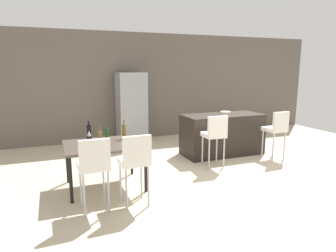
% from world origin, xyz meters
% --- Properties ---
extents(ground_plane, '(10.00, 10.00, 0.00)m').
position_xyz_m(ground_plane, '(0.00, 0.00, 0.00)').
color(ground_plane, beige).
extents(back_wall, '(10.00, 0.12, 2.90)m').
position_xyz_m(back_wall, '(0.00, 3.12, 1.45)').
color(back_wall, '#665B51').
rests_on(back_wall, ground_plane).
extents(kitchen_island, '(1.81, 0.79, 0.92)m').
position_xyz_m(kitchen_island, '(0.62, 0.80, 0.46)').
color(kitchen_island, black).
rests_on(kitchen_island, ground_plane).
extents(bar_chair_left, '(0.43, 0.43, 1.05)m').
position_xyz_m(bar_chair_left, '(-0.03, 0.02, 0.70)').
color(bar_chair_left, white).
rests_on(bar_chair_left, ground_plane).
extents(bar_chair_middle, '(0.42, 0.42, 1.05)m').
position_xyz_m(bar_chair_middle, '(1.48, 0.02, 0.70)').
color(bar_chair_middle, white).
rests_on(bar_chair_middle, ground_plane).
extents(dining_table, '(1.25, 1.00, 0.74)m').
position_xyz_m(dining_table, '(-2.22, -0.20, 0.67)').
color(dining_table, '#4C4238').
rests_on(dining_table, ground_plane).
extents(dining_chair_near, '(0.41, 0.41, 1.05)m').
position_xyz_m(dining_chair_near, '(-2.50, -1.06, 0.70)').
color(dining_chair_near, white).
rests_on(dining_chair_near, ground_plane).
extents(dining_chair_far, '(0.41, 0.41, 1.05)m').
position_xyz_m(dining_chair_far, '(-1.94, -1.06, 0.70)').
color(dining_chair_far, white).
rests_on(dining_chair_far, ground_plane).
extents(wine_bottle_end, '(0.07, 0.07, 0.33)m').
position_xyz_m(wine_bottle_end, '(-1.84, 0.01, 0.87)').
color(wine_bottle_end, brown).
rests_on(wine_bottle_end, dining_table).
extents(wine_bottle_middle, '(0.07, 0.07, 0.28)m').
position_xyz_m(wine_bottle_middle, '(-2.29, -0.25, 0.85)').
color(wine_bottle_middle, brown).
rests_on(wine_bottle_middle, dining_table).
extents(wine_bottle_left, '(0.07, 0.07, 0.32)m').
position_xyz_m(wine_bottle_left, '(-2.40, 0.23, 0.87)').
color(wine_bottle_left, black).
rests_on(wine_bottle_left, dining_table).
extents(wine_bottle_far, '(0.06, 0.06, 0.30)m').
position_xyz_m(wine_bottle_far, '(-2.15, -0.13, 0.86)').
color(wine_bottle_far, '#194723').
rests_on(wine_bottle_far, dining_table).
extents(wine_glass_right, '(0.07, 0.07, 0.17)m').
position_xyz_m(wine_glass_right, '(-2.42, 0.09, 0.86)').
color(wine_glass_right, silver).
rests_on(wine_glass_right, dining_table).
extents(refrigerator, '(0.72, 0.68, 1.84)m').
position_xyz_m(refrigerator, '(-1.01, 2.68, 0.92)').
color(refrigerator, '#939699').
rests_on(refrigerator, ground_plane).
extents(fruit_bowl, '(0.23, 0.23, 0.07)m').
position_xyz_m(fruit_bowl, '(0.67, 0.77, 0.96)').
color(fruit_bowl, beige).
rests_on(fruit_bowl, kitchen_island).
extents(potted_plant, '(0.32, 0.32, 0.53)m').
position_xyz_m(potted_plant, '(1.73, 2.67, 0.29)').
color(potted_plant, '#38383D').
rests_on(potted_plant, ground_plane).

